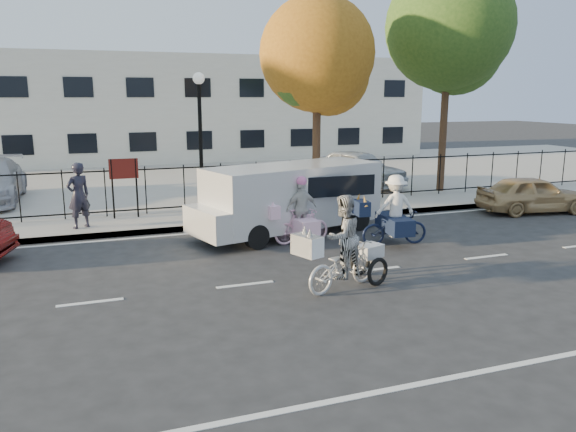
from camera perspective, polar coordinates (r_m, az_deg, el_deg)
name	(u,v)px	position (r m, az deg, el deg)	size (l,w,h in m)	color
ground	(245,285)	(11.59, -4.38, -6.99)	(120.00, 120.00, 0.00)	#333334
road_markings	(245,285)	(11.59, -4.38, -6.97)	(60.00, 9.52, 0.01)	silver
curb	(198,228)	(16.31, -9.14, -1.19)	(60.00, 0.10, 0.15)	#A8A399
sidewalk	(191,220)	(17.32, -9.79, -0.43)	(60.00, 2.20, 0.15)	#A8A399
parking_lot	(156,180)	(26.00, -13.28, 3.60)	(60.00, 15.60, 0.15)	#A8A399
iron_fence	(184,188)	(18.23, -10.50, 2.81)	(58.00, 0.06, 1.50)	black
building	(133,109)	(35.69, -15.45, 10.45)	(34.00, 10.00, 6.00)	silver
lamppost	(200,118)	(17.71, -8.94, 9.80)	(0.36, 0.36, 4.33)	black
street_sign	(124,176)	(17.56, -16.32, 3.88)	(0.85, 0.06, 1.80)	black
zebra_trike	(343,253)	(11.18, 5.60, -3.77)	(2.21, 1.47, 1.91)	silver
unicorn_bike	(300,219)	(14.56, 1.28, -0.30)	(1.77, 1.23, 1.77)	#FCBFDC
bull_bike	(394,217)	(14.65, 10.70, -0.13)	(2.00, 1.38, 1.83)	black
white_van	(290,196)	(15.53, 0.19, 2.03)	(5.81, 3.14, 1.93)	silver
gold_sedan	(533,194)	(20.15, 23.64, 2.04)	(1.45, 3.60, 1.23)	tan
pedestrian	(79,195)	(16.65, -20.51, 1.97)	(0.67, 0.44, 1.85)	black
lot_car_d	(358,168)	(23.25, 7.09, 4.88)	(1.74, 4.34, 1.48)	#B5B9BD
tree_mid	(320,60)	(19.51, 3.32, 15.54)	(3.86, 3.86, 7.08)	#442D1D
tree_east	(451,33)	(22.77, 16.24, 17.45)	(4.73, 4.73, 8.68)	#442D1D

